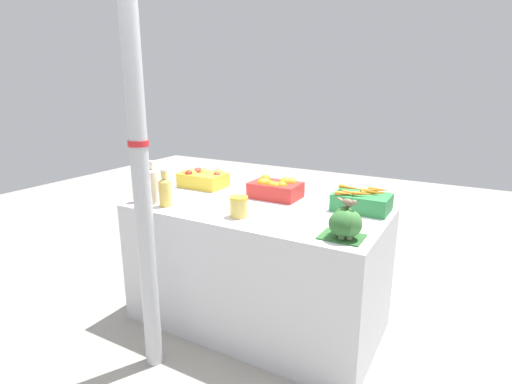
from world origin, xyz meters
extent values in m
plane|color=gray|center=(0.00, 0.00, 0.00)|extent=(10.00, 10.00, 0.00)
cube|color=silver|center=(0.00, 0.00, 0.42)|extent=(1.63, 0.83, 0.83)
cylinder|color=#B7BABF|center=(-0.32, -0.67, 1.19)|extent=(0.10, 0.10, 2.38)
cylinder|color=red|center=(-0.32, -0.67, 1.31)|extent=(0.11, 0.11, 0.03)
cube|color=gold|center=(-0.61, 0.26, 0.89)|extent=(0.34, 0.23, 0.11)
sphere|color=red|center=(-0.49, 0.27, 0.93)|extent=(0.06, 0.06, 0.06)
sphere|color=gold|center=(-0.64, 0.30, 0.93)|extent=(0.07, 0.07, 0.07)
sphere|color=gold|center=(-0.52, 0.32, 0.94)|extent=(0.07, 0.07, 0.07)
sphere|color=red|center=(-0.70, 0.31, 0.93)|extent=(0.07, 0.07, 0.07)
sphere|color=red|center=(-0.66, 0.32, 0.93)|extent=(0.06, 0.06, 0.06)
sphere|color=gold|center=(-0.70, 0.23, 0.94)|extent=(0.07, 0.07, 0.07)
sphere|color=red|center=(-0.69, 0.24, 0.94)|extent=(0.07, 0.07, 0.07)
sphere|color=gold|center=(-0.74, 0.21, 0.93)|extent=(0.07, 0.07, 0.07)
sphere|color=red|center=(-0.68, 0.26, 0.94)|extent=(0.07, 0.07, 0.07)
sphere|color=red|center=(-0.69, 0.18, 0.94)|extent=(0.06, 0.06, 0.06)
sphere|color=gold|center=(-0.67, 0.22, 0.93)|extent=(0.06, 0.06, 0.06)
cube|color=red|center=(0.01, 0.26, 0.89)|extent=(0.34, 0.23, 0.11)
sphere|color=orange|center=(0.08, 0.22, 0.93)|extent=(0.08, 0.08, 0.08)
sphere|color=orange|center=(-0.10, 0.31, 0.93)|extent=(0.08, 0.08, 0.08)
sphere|color=orange|center=(-0.04, 0.22, 0.94)|extent=(0.08, 0.08, 0.08)
sphere|color=orange|center=(0.00, 0.21, 0.93)|extent=(0.08, 0.08, 0.08)
sphere|color=orange|center=(0.06, 0.28, 0.94)|extent=(0.07, 0.07, 0.07)
sphere|color=orange|center=(-0.06, 0.21, 0.93)|extent=(0.09, 0.09, 0.09)
sphere|color=orange|center=(0.04, 0.20, 0.93)|extent=(0.08, 0.08, 0.08)
sphere|color=orange|center=(0.10, 0.32, 0.94)|extent=(0.08, 0.08, 0.08)
sphere|color=orange|center=(0.07, 0.29, 0.94)|extent=(0.08, 0.08, 0.08)
cube|color=#2D8442|center=(0.61, 0.26, 0.89)|extent=(0.34, 0.23, 0.11)
cone|color=orange|center=(0.53, 0.17, 0.95)|extent=(0.13, 0.06, 0.03)
cone|color=orange|center=(0.57, 0.19, 0.96)|extent=(0.13, 0.03, 0.03)
cone|color=orange|center=(0.68, 0.33, 0.95)|extent=(0.12, 0.03, 0.02)
cone|color=orange|center=(0.54, 0.28, 0.97)|extent=(0.17, 0.05, 0.03)
cone|color=orange|center=(0.63, 0.20, 0.96)|extent=(0.13, 0.06, 0.03)
cone|color=orange|center=(0.67, 0.27, 0.96)|extent=(0.16, 0.04, 0.03)
cone|color=orange|center=(0.69, 0.35, 0.96)|extent=(0.13, 0.05, 0.03)
cone|color=orange|center=(0.66, 0.28, 0.95)|extent=(0.12, 0.06, 0.03)
cone|color=orange|center=(0.67, 0.32, 0.96)|extent=(0.13, 0.06, 0.02)
cube|color=#2D602D|center=(0.65, -0.25, 0.84)|extent=(0.22, 0.18, 0.01)
ellipsoid|color=#2D602D|center=(0.66, -0.28, 0.92)|extent=(0.14, 0.14, 0.13)
cylinder|color=#B2C693|center=(0.66, -0.28, 0.85)|extent=(0.03, 0.03, 0.02)
ellipsoid|color=#387033|center=(0.65, -0.22, 0.93)|extent=(0.11, 0.11, 0.14)
cylinder|color=#B2C693|center=(0.65, -0.22, 0.85)|extent=(0.03, 0.03, 0.02)
ellipsoid|color=#427F3D|center=(0.69, -0.27, 0.92)|extent=(0.12, 0.12, 0.14)
cylinder|color=#B2C693|center=(0.69, -0.27, 0.85)|extent=(0.03, 0.03, 0.02)
cylinder|color=#B2333D|center=(-0.73, -0.27, 0.94)|extent=(0.07, 0.07, 0.21)
cone|color=#B2333D|center=(-0.73, -0.27, 1.05)|extent=(0.07, 0.07, 0.02)
cylinder|color=#B2333D|center=(-0.73, -0.27, 1.08)|extent=(0.03, 0.03, 0.04)
cylinder|color=gold|center=(-0.73, -0.27, 1.10)|extent=(0.04, 0.04, 0.01)
cylinder|color=beige|center=(-0.64, -0.27, 0.94)|extent=(0.08, 0.08, 0.22)
cone|color=beige|center=(-0.64, -0.27, 1.06)|extent=(0.08, 0.08, 0.02)
cylinder|color=beige|center=(-0.64, -0.27, 1.09)|extent=(0.04, 0.04, 0.04)
cylinder|color=silver|center=(-0.64, -0.27, 1.12)|extent=(0.04, 0.04, 0.01)
cylinder|color=gold|center=(-0.52, -0.27, 0.92)|extent=(0.08, 0.08, 0.16)
cone|color=gold|center=(-0.52, -0.27, 1.01)|extent=(0.08, 0.08, 0.02)
cylinder|color=gold|center=(-0.52, -0.27, 1.04)|extent=(0.04, 0.04, 0.05)
cylinder|color=silver|center=(-0.52, -0.27, 1.07)|extent=(0.04, 0.04, 0.01)
cylinder|color=#DBBC56|center=(0.01, -0.22, 0.89)|extent=(0.11, 0.11, 0.11)
cylinder|color=gold|center=(0.01, -0.22, 0.95)|extent=(0.11, 0.11, 0.01)
cube|color=#4C3D2D|center=(0.67, -0.23, 1.00)|extent=(0.02, 0.02, 0.01)
ellipsoid|color=#7A664C|center=(0.67, -0.23, 1.02)|extent=(0.08, 0.07, 0.04)
sphere|color=#897556|center=(0.71, -0.25, 1.03)|extent=(0.03, 0.03, 0.03)
cone|color=#4C3D28|center=(0.72, -0.26, 1.03)|extent=(0.02, 0.01, 0.01)
cube|color=#7A664C|center=(0.62, -0.21, 1.03)|extent=(0.04, 0.03, 0.01)
camera|label=1|loc=(1.21, -2.14, 1.60)|focal=28.00mm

